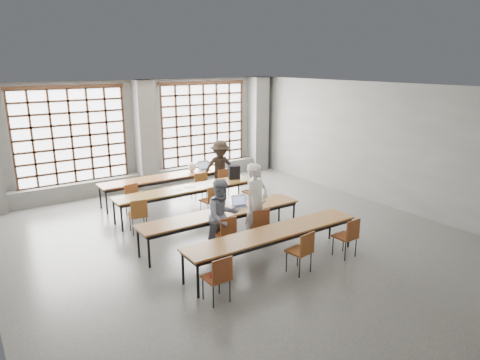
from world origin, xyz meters
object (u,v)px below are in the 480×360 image
Objects in this scene: chair_mid_right at (253,190)px; plastic_bag at (192,167)px; chair_front_right at (259,223)px; laptop_back at (204,167)px; student_female at (222,216)px; phone at (231,211)px; desk_row_c at (222,214)px; desk_row_a at (166,178)px; chair_mid_centre at (211,198)px; chair_front_left at (226,231)px; red_pouch at (216,275)px; mouse at (256,204)px; chair_near_mid at (302,248)px; chair_near_right at (348,234)px; backpack at (234,172)px; green_box at (218,209)px; chair_near_left at (219,275)px; chair_back_right at (222,179)px; chair_back_mid at (200,183)px; desk_row_d at (274,234)px; chair_mid_left at (138,212)px; student_male at (256,204)px; chair_back_left at (129,195)px; student_back at (220,168)px; laptop_front at (240,204)px.

chair_mid_right is 2.31m from plastic_bag.
laptop_back is (1.05, 4.37, 0.25)m from chair_front_right.
phone is (0.48, 0.40, -0.09)m from student_female.
chair_front_right is (0.59, -0.63, -0.13)m from desk_row_c.
student_female is at bearing -97.90° from desk_row_a.
chair_mid_centre is 2.36m from chair_front_left.
chair_mid_centre is 4.40× the size of red_pouch.
laptop_back is at bearing 79.68° from mouse.
laptop_back is 4.11m from phone.
desk_row_c is 4.55× the size of chair_near_mid.
backpack is (0.03, 4.43, 0.39)m from chair_near_right.
green_box is 1.92× the size of phone.
laptop_back is 1.03× the size of backpack.
chair_near_left is 3.52× the size of green_box.
chair_mid_centre is at bearing 65.98° from green_box.
desk_row_a is at bearing 80.89° from student_female.
backpack reaches higher than chair_near_right.
chair_back_right is 3.08× the size of plastic_bag.
chair_front_right is 1.97m from chair_near_right.
backpack is at bearing 51.15° from desk_row_c.
chair_back_mid is 5.25m from chair_near_right.
mouse is 0.75× the size of phone.
chair_front_left is 0.32m from student_female.
backpack is at bearing 73.38° from chair_near_mid.
chair_near_left is at bearing -121.28° from green_box.
chair_mid_left reaches higher than desk_row_d.
student_male is (0.01, 0.13, 0.41)m from chair_front_right.
green_box is 3.81m from plastic_bag.
chair_back_right is at bearing 49.09° from chair_mid_centre.
desk_row_a is 9.74× the size of laptop_back.
chair_front_left is 1.00× the size of chair_near_mid.
chair_back_left is (-1.11, 3.00, -0.13)m from desk_row_c.
desk_row_a is at bearing 158.44° from chair_back_right.
chair_near_right is (-0.10, -5.20, 0.00)m from chair_back_right.
phone is (1.62, 2.10, 0.20)m from chair_near_left.
chair_near_right is 2.20× the size of backpack.
chair_near_left is (-1.44, -2.20, -0.13)m from desk_row_c.
chair_back_mid is at bearing 83.53° from chair_near_mid.
plastic_bag reaches higher than laptop_back.
phone is (0.23, -0.18, -0.04)m from green_box.
chair_back_left is at bearing 86.37° from red_pouch.
chair_near_mid is at bearing -88.04° from desk_row_a.
student_male is at bearing 38.51° from red_pouch.
green_box is 0.29m from phone.
student_back is 13.27× the size of phone.
chair_back_right is at bearing 73.16° from mouse.
laptop_front is at bearing 79.82° from desk_row_d.
desk_row_c is at bearing -107.67° from plastic_bag.
student_male reaches higher than chair_mid_left.
green_box is (-1.92, -3.05, -0.09)m from student_back.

